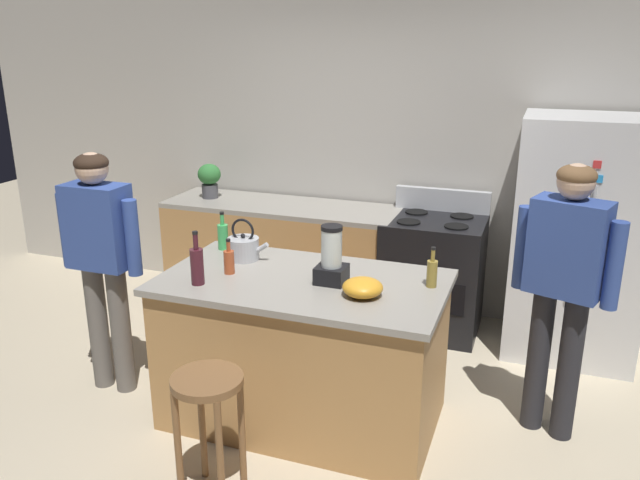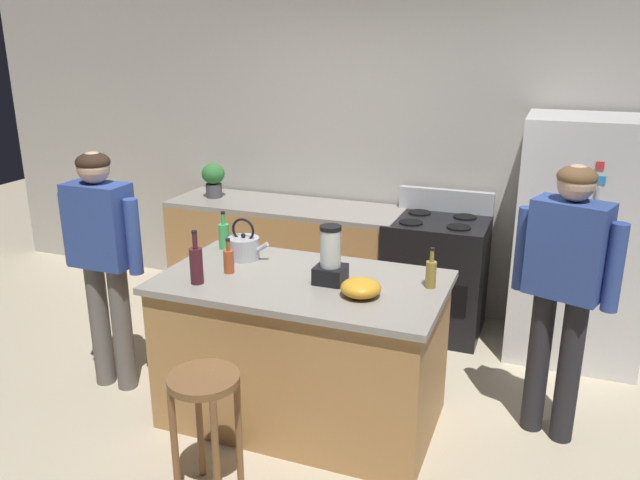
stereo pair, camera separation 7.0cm
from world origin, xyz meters
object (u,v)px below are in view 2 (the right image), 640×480
object	(u,v)px
bottle_wine	(196,264)
blender_appliance	(330,259)
bar_stool	(205,404)
bottle_cooking_sauce	(229,260)
kitchen_island	(302,350)
person_by_island_left	(103,250)
refrigerator	(582,241)
bottle_soda	(224,235)
tea_kettle	(244,247)
stove_range	(435,275)
potted_plant	(213,178)
person_by_sink_right	(564,278)
mixing_bowl	(361,288)
bottle_vinegar	(431,273)

from	to	relation	value
bottle_wine	blender_appliance	bearing A→B (deg)	21.75
bar_stool	bottle_cooking_sauce	size ratio (longest dim) A/B	3.21
kitchen_island	bottle_wine	world-z (taller)	bottle_wine
person_by_island_left	bottle_cooking_sauce	bearing A→B (deg)	2.68
refrigerator	bottle_soda	distance (m)	2.53
blender_appliance	refrigerator	bearing A→B (deg)	47.31
bottle_cooking_sauce	kitchen_island	bearing A→B (deg)	7.22
bar_stool	tea_kettle	xyz separation A→B (m)	(-0.30, 1.03, 0.47)
stove_range	potted_plant	xyz separation A→B (m)	(-1.99, 0.03, 0.62)
tea_kettle	person_by_sink_right	bearing A→B (deg)	4.92
bottle_soda	tea_kettle	xyz separation A→B (m)	(0.22, -0.13, -0.02)
refrigerator	mixing_bowl	world-z (taller)	refrigerator
potted_plant	tea_kettle	world-z (taller)	potted_plant
bottle_cooking_sauce	tea_kettle	world-z (taller)	tea_kettle
person_by_island_left	bar_stool	size ratio (longest dim) A/B	2.32
blender_appliance	kitchen_island	bearing A→B (deg)	-176.17
refrigerator	person_by_island_left	bearing A→B (deg)	-151.04
bottle_vinegar	bottle_wine	bearing A→B (deg)	-161.88
stove_range	refrigerator	bearing A→B (deg)	-1.37
bottle_cooking_sauce	blender_appliance	bearing A→B (deg)	6.27
kitchen_island	bottle_soda	world-z (taller)	bottle_soda
kitchen_island	bottle_soda	size ratio (longest dim) A/B	6.53
kitchen_island	blender_appliance	world-z (taller)	blender_appliance
kitchen_island	refrigerator	bearing A→B (deg)	44.12
stove_range	bar_stool	xyz separation A→B (m)	(-0.69, -2.35, 0.06)
refrigerator	blender_appliance	world-z (taller)	refrigerator
refrigerator	mixing_bowl	distance (m)	1.99
bottle_soda	person_by_island_left	bearing A→B (deg)	-145.98
stove_range	bottle_vinegar	size ratio (longest dim) A/B	4.68
stove_range	mixing_bowl	bearing A→B (deg)	-93.88
bottle_vinegar	bottle_soda	world-z (taller)	bottle_soda
bar_stool	bottle_wine	xyz separation A→B (m)	(-0.36, 0.56, 0.50)
mixing_bowl	bottle_soda	bearing A→B (deg)	157.34
refrigerator	person_by_island_left	distance (m)	3.30
person_by_island_left	mixing_bowl	bearing A→B (deg)	-0.81
person_by_sink_right	bottle_wine	distance (m)	2.07
mixing_bowl	stove_range	bearing A→B (deg)	86.12
mixing_bowl	tea_kettle	xyz separation A→B (m)	(-0.88, 0.32, 0.03)
kitchen_island	bottle_wine	size ratio (longest dim) A/B	5.29
bottle_soda	bar_stool	bearing A→B (deg)	-66.06
person_by_sink_right	bottle_cooking_sauce	xyz separation A→B (m)	(-1.88, -0.42, 0.01)
person_by_sink_right	mixing_bowl	bearing A→B (deg)	-154.66
kitchen_island	bar_stool	bearing A→B (deg)	-102.40
bottle_cooking_sauce	mixing_bowl	bearing A→B (deg)	-4.47
person_by_sink_right	bottle_soda	distance (m)	2.13
stove_range	person_by_island_left	distance (m)	2.51
refrigerator	bottle_vinegar	distance (m)	1.59
kitchen_island	bottle_vinegar	bearing A→B (deg)	11.04
kitchen_island	refrigerator	distance (m)	2.19
person_by_sink_right	bottle_wine	xyz separation A→B (m)	(-1.97, -0.64, 0.05)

